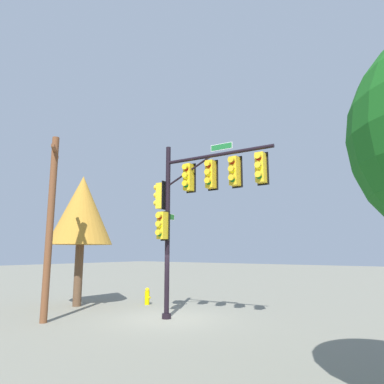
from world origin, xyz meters
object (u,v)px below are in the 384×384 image
signal_pole_assembly (195,194)px  fire_hydrant (147,296)px  tree_near (82,211)px  utility_pole (50,222)px

signal_pole_assembly → fire_hydrant: size_ratio=8.53×
fire_hydrant → tree_near: 5.48m
tree_near → utility_pole: bearing=-52.9°
signal_pole_assembly → tree_near: (-7.00, -0.17, -0.21)m
signal_pole_assembly → tree_near: bearing=-178.6°
utility_pole → fire_hydrant: bearing=90.1°
fire_hydrant → tree_near: bearing=-135.2°
fire_hydrant → tree_near: (-2.42, -2.41, 4.29)m
utility_pole → tree_near: (-2.43, 3.22, 0.93)m
utility_pole → fire_hydrant: 6.55m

